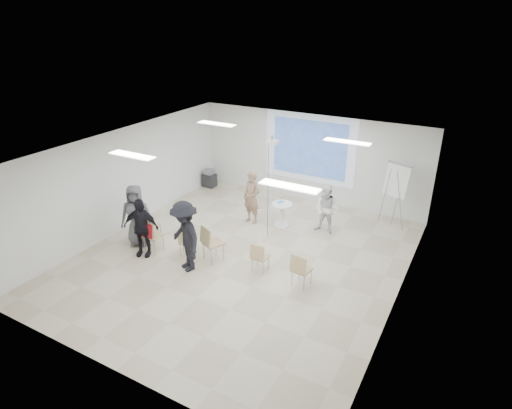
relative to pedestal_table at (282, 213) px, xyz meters
The scene contains 30 objects.
floor 2.27m from the pedestal_table, 92.91° to the right, with size 8.00×9.00×0.10m, color beige.
ceiling 3.44m from the pedestal_table, 92.91° to the right, with size 8.00×9.00×0.10m, color white.
wall_back 2.57m from the pedestal_table, 92.76° to the left, with size 8.00×0.10×3.00m, color silver.
wall_left 4.84m from the pedestal_table, 151.97° to the right, with size 0.10×9.00×3.00m, color silver.
wall_right 4.64m from the pedestal_table, 29.37° to the right, with size 0.10×9.00×3.00m, color silver.
projection_halo 2.68m from the pedestal_table, 92.84° to the left, with size 3.20×0.01×2.30m, color silver.
projection_image 2.67m from the pedestal_table, 92.86° to the left, with size 2.60×0.01×1.90m, color #2F56A2.
pedestal_table is the anchor object (origin of this frame).
player_left 1.08m from the pedestal_table, 167.76° to the right, with size 0.68×0.46×1.86m, color #98745D.
player_right 1.40m from the pedestal_table, 11.02° to the left, with size 0.79×0.64×1.65m, color white.
controller_left 1.10m from the pedestal_table, behind, with size 0.04×0.12×0.04m, color white.
controller_right 1.42m from the pedestal_table, 24.01° to the left, with size 0.04×0.11×0.04m, color white.
chair_far_left 3.88m from the pedestal_table, 137.98° to the right, with size 0.42×0.44×0.83m.
chair_left_mid 3.94m from the pedestal_table, 127.69° to the right, with size 0.44×0.47×0.93m.
chair_left_inner 3.17m from the pedestal_table, 117.61° to the right, with size 0.50×0.52×0.80m.
chair_center 2.83m from the pedestal_table, 105.29° to the right, with size 0.63×0.65×1.00m.
chair_right_inner 2.66m from the pedestal_table, 76.52° to the right, with size 0.39×0.42×0.81m.
chair_right_far 3.21m from the pedestal_table, 56.50° to the right, with size 0.46×0.49×0.88m.
red_jacket 4.06m from the pedestal_table, 126.49° to the right, with size 0.40×0.09×0.39m, color maroon.
laptop 3.11m from the pedestal_table, 118.78° to the right, with size 0.29×0.21×0.02m, color black.
audience_left 4.20m from the pedestal_table, 127.09° to the right, with size 1.09×0.65×1.87m, color black.
audience_mid 3.55m from the pedestal_table, 107.68° to the right, with size 1.36×0.74×2.11m, color black.
audience_outer 4.26m from the pedestal_table, 135.98° to the right, with size 0.96×0.63×1.97m, color #58585D.
flipchart_easel 3.51m from the pedestal_table, 29.25° to the left, with size 0.83×0.66×2.01m.
av_cart 4.12m from the pedestal_table, 156.86° to the left, with size 0.48×0.39×0.70m.
ceiling_projector 2.37m from the pedestal_table, 91.07° to the right, with size 0.30×0.25×3.00m.
fluor_panel_nw 3.31m from the pedestal_table, behind, with size 1.20×0.30×0.02m, color white.
fluor_panel_ne 3.17m from the pedestal_table, ahead, with size 1.20×0.30×0.02m, color white.
fluor_panel_sw 4.97m from the pedestal_table, 119.62° to the right, with size 1.20×0.30×0.02m, color white.
fluor_panel_se 4.88m from the pedestal_table, 63.07° to the right, with size 1.20×0.30×0.02m, color white.
Camera 1 is at (5.09, -8.40, 5.97)m, focal length 30.00 mm.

